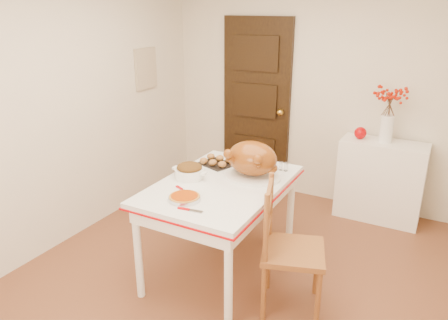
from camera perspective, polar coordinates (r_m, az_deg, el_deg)
The scene contains 18 objects.
floor at distance 3.69m, azimuth 1.06°, elevation -16.06°, with size 3.50×4.00×0.00m, color brown.
wall_back at distance 4.93m, azimuth 12.08°, elevation 8.83°, with size 3.50×0.00×2.50m, color beige.
wall_left at distance 4.19m, azimuth -20.70°, elevation 6.04°, with size 0.00×4.00×2.50m, color beige.
door_back at distance 5.18m, azimuth 4.35°, elevation 7.27°, with size 0.85×0.06×2.06m, color black.
photo_board at distance 4.98m, azimuth -10.43°, elevation 11.98°, with size 0.03×0.35×0.45m, color beige.
sideboard at distance 4.79m, azimuth 20.18°, elevation -2.63°, with size 0.85×0.38×0.85m, color white.
kitchen_table at distance 3.61m, azimuth -0.38°, elevation -9.10°, with size 0.94×1.38×0.82m, color silver, non-canonical shape.
chair_oak at distance 3.20m, azimuth 9.28°, elevation -11.62°, with size 0.45×0.45×1.01m, color brown, non-canonical shape.
berry_vase at distance 4.58m, azimuth 21.16°, elevation 5.71°, with size 0.30×0.30×0.58m, color white, non-canonical shape.
apple at distance 4.67m, azimuth 17.81°, elevation 3.47°, with size 0.13×0.13×0.13m, color #A80105.
turkey_platter at distance 3.49m, azimuth 3.79°, elevation -0.04°, with size 0.49×0.39×0.31m, color brown, non-canonical shape.
pumpkin_pie at distance 3.14m, azimuth -5.32°, elevation -4.95°, with size 0.24×0.24×0.05m, color #993000.
stuffing_dish at distance 3.52m, azimuth -4.65°, elevation -1.45°, with size 0.31×0.25×0.12m, color #58330F, non-canonical shape.
rolls_tray at distance 3.80m, azimuth -1.02°, elevation -0.15°, with size 0.27×0.21×0.07m, color #9F6B36, non-canonical shape.
pie_server at distance 2.99m, azimuth -4.58°, elevation -6.67°, with size 0.19×0.05×0.01m, color silver, non-canonical shape.
carving_knife at distance 3.29m, azimuth -5.35°, elevation -4.12°, with size 0.23×0.05×0.01m, color silver, non-canonical shape.
drinking_glass at distance 3.79m, azimuth 4.63°, elevation -0.05°, with size 0.06×0.06×0.10m, color white.
shaker_pair at distance 3.71m, azimuth 7.95°, elevation -0.82°, with size 0.08×0.03×0.08m, color white, non-canonical shape.
Camera 1 is at (1.36, -2.65, 2.17)m, focal length 34.11 mm.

